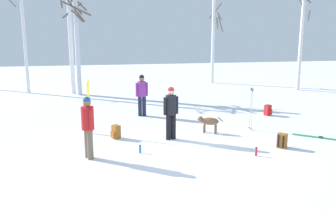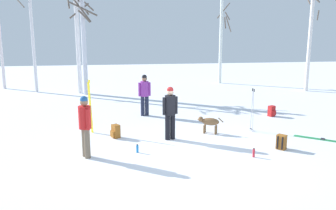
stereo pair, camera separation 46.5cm
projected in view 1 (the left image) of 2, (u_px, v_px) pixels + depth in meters
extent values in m
plane|color=white|center=(191.00, 153.00, 9.86)|extent=(60.00, 60.00, 0.00)
cylinder|color=#72604C|center=(87.00, 143.00, 9.46)|extent=(0.16, 0.16, 0.82)
cylinder|color=#72604C|center=(90.00, 145.00, 9.32)|extent=(0.16, 0.16, 0.82)
cylinder|color=red|center=(88.00, 118.00, 9.24)|extent=(0.34, 0.34, 0.62)
sphere|color=#997051|center=(87.00, 103.00, 9.16)|extent=(0.22, 0.22, 0.22)
sphere|color=#265999|center=(87.00, 100.00, 9.15)|extent=(0.21, 0.21, 0.21)
cylinder|color=red|center=(84.00, 117.00, 9.41)|extent=(0.10, 0.10, 0.56)
cylinder|color=red|center=(91.00, 120.00, 9.08)|extent=(0.10, 0.10, 0.56)
cylinder|color=black|center=(173.00, 127.00, 11.14)|extent=(0.16, 0.16, 0.82)
cylinder|color=black|center=(168.00, 127.00, 11.06)|extent=(0.16, 0.16, 0.82)
cylinder|color=black|center=(171.00, 105.00, 10.95)|extent=(0.34, 0.34, 0.62)
sphere|color=beige|center=(171.00, 92.00, 10.87)|extent=(0.22, 0.22, 0.22)
sphere|color=#B22626|center=(171.00, 90.00, 10.86)|extent=(0.21, 0.21, 0.21)
cylinder|color=black|center=(177.00, 105.00, 11.05)|extent=(0.10, 0.10, 0.56)
cylinder|color=black|center=(165.00, 106.00, 10.86)|extent=(0.10, 0.10, 0.56)
cylinder|color=#1E2338|center=(144.00, 106.00, 14.35)|extent=(0.16, 0.16, 0.82)
cylinder|color=#1E2338|center=(140.00, 106.00, 14.29)|extent=(0.16, 0.16, 0.82)
cylinder|color=purple|center=(142.00, 89.00, 14.18)|extent=(0.34, 0.34, 0.62)
sphere|color=#997051|center=(142.00, 79.00, 14.09)|extent=(0.22, 0.22, 0.22)
sphere|color=black|center=(142.00, 77.00, 14.08)|extent=(0.21, 0.21, 0.21)
cylinder|color=purple|center=(147.00, 89.00, 14.24)|extent=(0.10, 0.10, 0.56)
cylinder|color=purple|center=(137.00, 90.00, 14.12)|extent=(0.10, 0.10, 0.56)
ellipsoid|color=brown|center=(210.00, 121.00, 11.83)|extent=(0.64, 0.46, 0.26)
sphere|color=brown|center=(200.00, 119.00, 11.90)|extent=(0.18, 0.18, 0.18)
ellipsoid|color=brown|center=(199.00, 119.00, 11.92)|extent=(0.12, 0.10, 0.06)
cylinder|color=brown|center=(220.00, 119.00, 11.74)|extent=(0.19, 0.12, 0.17)
cylinder|color=brown|center=(204.00, 129.00, 11.86)|extent=(0.07, 0.07, 0.28)
cylinder|color=brown|center=(205.00, 128.00, 12.01)|extent=(0.07, 0.07, 0.28)
cylinder|color=brown|center=(215.00, 130.00, 11.77)|extent=(0.07, 0.07, 0.28)
cylinder|color=brown|center=(216.00, 129.00, 11.92)|extent=(0.07, 0.07, 0.28)
cube|color=yellow|center=(90.00, 108.00, 11.68)|extent=(0.12, 0.19, 1.74)
cube|color=yellow|center=(89.00, 82.00, 11.49)|extent=(0.05, 0.06, 0.10)
cube|color=yellow|center=(89.00, 108.00, 11.72)|extent=(0.12, 0.19, 1.74)
cube|color=yellow|center=(88.00, 82.00, 11.54)|extent=(0.05, 0.06, 0.10)
cube|color=green|center=(323.00, 138.00, 11.32)|extent=(1.44, 1.30, 0.02)
cube|color=#333338|center=(321.00, 137.00, 11.34)|extent=(0.13, 0.13, 0.03)
cube|color=green|center=(322.00, 138.00, 11.24)|extent=(1.44, 1.30, 0.02)
cube|color=#333338|center=(321.00, 137.00, 11.26)|extent=(0.13, 0.13, 0.03)
cylinder|color=#B2B2BC|center=(250.00, 110.00, 12.18)|extent=(0.02, 0.10, 1.40)
cylinder|color=black|center=(251.00, 89.00, 12.02)|extent=(0.04, 0.04, 0.10)
cylinder|color=black|center=(249.00, 128.00, 12.30)|extent=(0.07, 0.07, 0.01)
cylinder|color=#B2B2BC|center=(252.00, 111.00, 12.05)|extent=(0.02, 0.10, 1.40)
cylinder|color=black|center=(253.00, 90.00, 11.90)|extent=(0.04, 0.04, 0.10)
cylinder|color=black|center=(251.00, 129.00, 12.18)|extent=(0.07, 0.07, 0.01)
cube|color=#99591E|center=(282.00, 141.00, 10.30)|extent=(0.32, 0.33, 0.44)
cube|color=#99591E|center=(283.00, 142.00, 10.41)|extent=(0.17, 0.19, 0.20)
cube|color=black|center=(283.00, 142.00, 10.17)|extent=(0.04, 0.04, 0.37)
cube|color=black|center=(278.00, 141.00, 10.25)|extent=(0.04, 0.04, 0.37)
cube|color=#99591E|center=(116.00, 132.00, 11.24)|extent=(0.30, 0.33, 0.44)
cube|color=#99591E|center=(113.00, 134.00, 11.17)|extent=(0.15, 0.20, 0.20)
cube|color=black|center=(118.00, 131.00, 11.37)|extent=(0.04, 0.04, 0.37)
cube|color=black|center=(120.00, 132.00, 11.26)|extent=(0.04, 0.04, 0.37)
cube|color=red|center=(268.00, 110.00, 14.45)|extent=(0.32, 0.30, 0.44)
cube|color=red|center=(270.00, 112.00, 14.37)|extent=(0.20, 0.14, 0.20)
cube|color=black|center=(264.00, 110.00, 14.50)|extent=(0.04, 0.04, 0.37)
cube|color=black|center=(266.00, 109.00, 14.59)|extent=(0.04, 0.04, 0.37)
cylinder|color=red|center=(256.00, 152.00, 9.62)|extent=(0.07, 0.07, 0.23)
cylinder|color=black|center=(256.00, 147.00, 9.60)|extent=(0.04, 0.04, 0.02)
cylinder|color=#1E72BF|center=(140.00, 149.00, 9.86)|extent=(0.07, 0.07, 0.22)
cylinder|color=black|center=(140.00, 145.00, 9.84)|extent=(0.05, 0.05, 0.02)
cylinder|color=silver|center=(24.00, 36.00, 19.34)|extent=(0.18, 0.18, 6.52)
cylinder|color=brown|center=(10.00, 1.00, 18.54)|extent=(0.76, 1.06, 0.71)
cylinder|color=silver|center=(70.00, 34.00, 19.09)|extent=(0.24, 0.24, 6.65)
cylinder|color=brown|center=(61.00, 0.00, 18.57)|extent=(0.25, 0.88, 0.95)
cylinder|color=brown|center=(77.00, 2.00, 18.43)|extent=(0.97, 1.06, 0.87)
cylinder|color=brown|center=(73.00, 3.00, 18.43)|extent=(0.90, 0.64, 1.21)
cylinder|color=silver|center=(77.00, 41.00, 18.76)|extent=(0.26, 0.26, 5.89)
cylinder|color=brown|center=(78.00, 16.00, 18.28)|extent=(0.62, 0.36, 0.63)
cylinder|color=brown|center=(75.00, 9.00, 18.00)|extent=(0.98, 0.10, 1.30)
cylinder|color=brown|center=(77.00, 9.00, 17.79)|extent=(1.43, 0.31, 0.74)
cylinder|color=brown|center=(72.00, 10.00, 18.87)|extent=(1.09, 0.51, 0.89)
cylinder|color=white|center=(213.00, 39.00, 23.60)|extent=(0.21, 0.21, 5.96)
cylinder|color=brown|center=(221.00, 24.00, 23.17)|extent=(0.73, 0.87, 1.00)
cylinder|color=brown|center=(219.00, 16.00, 23.10)|extent=(0.61, 0.71, 0.51)
cylinder|color=brown|center=(217.00, 23.00, 23.31)|extent=(0.34, 0.53, 0.75)
cylinder|color=brown|center=(215.00, 11.00, 23.59)|extent=(0.77, 0.56, 1.03)
cylinder|color=silver|center=(302.00, 28.00, 20.35)|extent=(0.21, 0.21, 7.40)
cylinder|color=brown|center=(309.00, 16.00, 20.12)|extent=(0.40, 0.65, 0.54)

